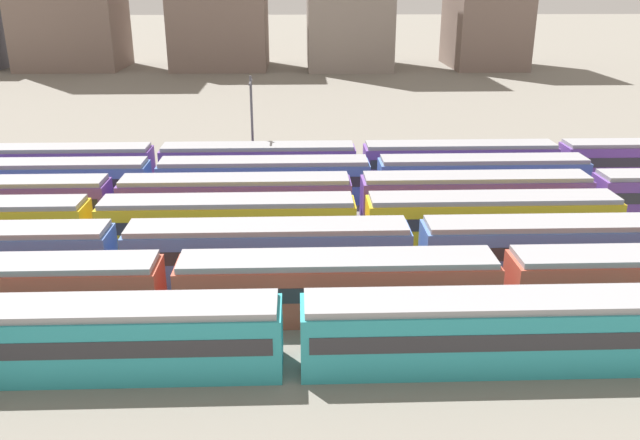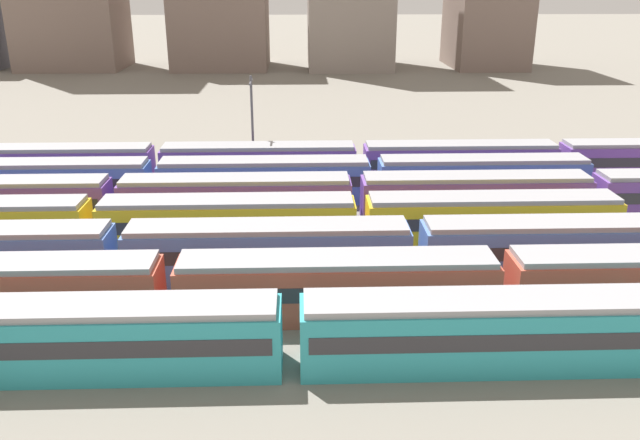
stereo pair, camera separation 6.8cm
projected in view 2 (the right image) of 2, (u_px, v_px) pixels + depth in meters
The scene contains 7 objects.
ground_plane at pixel (52, 250), 46.85m from camera, with size 600.00×600.00×0.00m, color slate.
train_track_2 at pixel (415, 249), 42.10m from camera, with size 74.70×3.06×3.75m.
train_track_3 at pixel (228, 223), 46.58m from camera, with size 55.80×3.06×3.75m.
train_track_4 at pixel (592, 196), 52.33m from camera, with size 112.50×3.06×3.75m.
train_track_5 at pixel (265, 180), 56.38m from camera, with size 55.80×3.06×3.75m.
train_track_6 at pixel (558, 161), 62.10m from camera, with size 112.50×3.06×3.75m.
catenary_pole_1 at pixel (252, 120), 63.09m from camera, with size 0.24×3.20×9.57m.
Camera 2 is at (17.74, -28.15, 18.40)m, focal length 36.80 mm.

